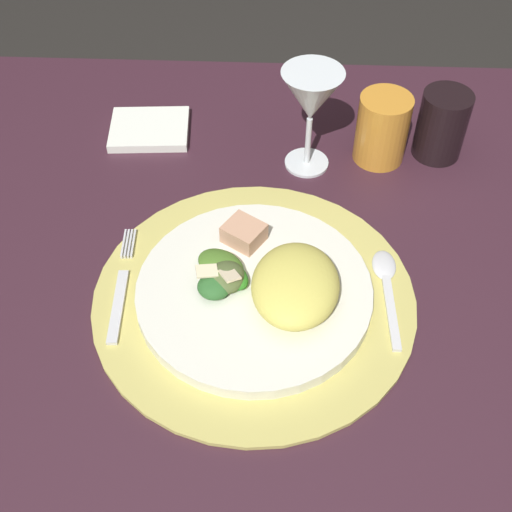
{
  "coord_description": "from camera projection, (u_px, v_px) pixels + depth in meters",
  "views": [
    {
      "loc": [
        -0.03,
        -0.54,
        1.37
      ],
      "look_at": [
        -0.05,
        -0.01,
        0.77
      ],
      "focal_mm": 47.22,
      "sensor_mm": 36.0,
      "label": 1
    }
  ],
  "objects": [
    {
      "name": "ground_plane",
      "position": [
        282.0,
        503.0,
        1.38
      ],
      "size": [
        6.0,
        6.0,
        0.0
      ],
      "primitive_type": "plane",
      "color": "black"
    },
    {
      "name": "dining_table",
      "position": [
        296.0,
        327.0,
        0.92
      ],
      "size": [
        1.44,
        0.87,
        0.75
      ],
      "color": "#371C28",
      "rests_on": "ground"
    },
    {
      "name": "placemat",
      "position": [
        254.0,
        298.0,
        0.78
      ],
      "size": [
        0.37,
        0.37,
        0.01
      ],
      "primitive_type": "cylinder",
      "color": "tan",
      "rests_on": "dining_table"
    },
    {
      "name": "dinner_plate",
      "position": [
        254.0,
        292.0,
        0.77
      ],
      "size": [
        0.27,
        0.27,
        0.02
      ],
      "primitive_type": "cylinder",
      "color": "silver",
      "rests_on": "placemat"
    },
    {
      "name": "pasta_serving",
      "position": [
        295.0,
        285.0,
        0.74
      ],
      "size": [
        0.11,
        0.13,
        0.04
      ],
      "primitive_type": "ellipsoid",
      "rotation": [
        0.0,
        0.0,
        4.64
      ],
      "color": "#D9CB59",
      "rests_on": "dinner_plate"
    },
    {
      "name": "salad_greens",
      "position": [
        222.0,
        275.0,
        0.76
      ],
      "size": [
        0.08,
        0.09,
        0.03
      ],
      "color": "#506032",
      "rests_on": "dinner_plate"
    },
    {
      "name": "bread_piece",
      "position": [
        244.0,
        233.0,
        0.8
      ],
      "size": [
        0.06,
        0.06,
        0.02
      ],
      "primitive_type": "cube",
      "rotation": [
        0.0,
        0.0,
        5.7
      ],
      "color": "tan",
      "rests_on": "dinner_plate"
    },
    {
      "name": "fork",
      "position": [
        121.0,
        289.0,
        0.78
      ],
      "size": [
        0.02,
        0.17,
        0.0
      ],
      "color": "silver",
      "rests_on": "placemat"
    },
    {
      "name": "spoon",
      "position": [
        386.0,
        280.0,
        0.79
      ],
      "size": [
        0.03,
        0.15,
        0.01
      ],
      "color": "silver",
      "rests_on": "placemat"
    },
    {
      "name": "napkin",
      "position": [
        150.0,
        129.0,
        0.98
      ],
      "size": [
        0.12,
        0.1,
        0.01
      ],
      "primitive_type": "cube",
      "rotation": [
        0.0,
        0.0,
        0.07
      ],
      "color": "white",
      "rests_on": "dining_table"
    },
    {
      "name": "wine_glass",
      "position": [
        311.0,
        99.0,
        0.86
      ],
      "size": [
        0.08,
        0.08,
        0.15
      ],
      "color": "silver",
      "rests_on": "dining_table"
    },
    {
      "name": "amber_tumbler",
      "position": [
        382.0,
        129.0,
        0.91
      ],
      "size": [
        0.07,
        0.07,
        0.1
      ],
      "primitive_type": "cylinder",
      "color": "orange",
      "rests_on": "dining_table"
    },
    {
      "name": "dark_tumbler",
      "position": [
        442.0,
        125.0,
        0.92
      ],
      "size": [
        0.07,
        0.07,
        0.1
      ],
      "primitive_type": "cylinder",
      "color": "black",
      "rests_on": "dining_table"
    }
  ]
}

